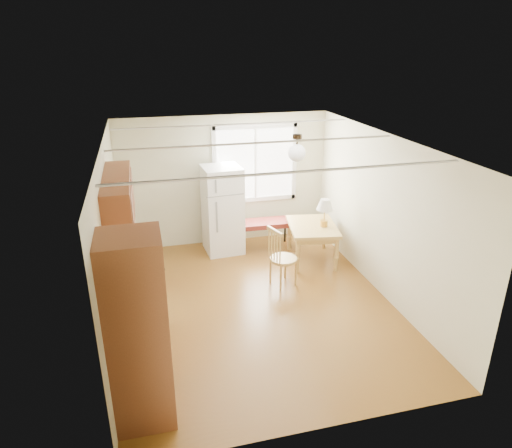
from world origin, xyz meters
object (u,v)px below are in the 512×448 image
object	(u,v)px
refrigerator	(223,210)
dining_table	(312,230)
bench	(263,224)
chair	(279,254)

from	to	relation	value
refrigerator	dining_table	bearing A→B (deg)	-32.71
bench	chair	distance (m)	1.50
bench	chair	xyz separation A→B (m)	(-0.14, -1.49, 0.09)
refrigerator	dining_table	distance (m)	1.71
chair	bench	bearing A→B (deg)	67.33
dining_table	bench	bearing A→B (deg)	144.64
bench	chair	world-z (taller)	chair
refrigerator	bench	bearing A→B (deg)	-10.13
refrigerator	chair	size ratio (longest dim) A/B	1.64
bench	refrigerator	bearing A→B (deg)	176.37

